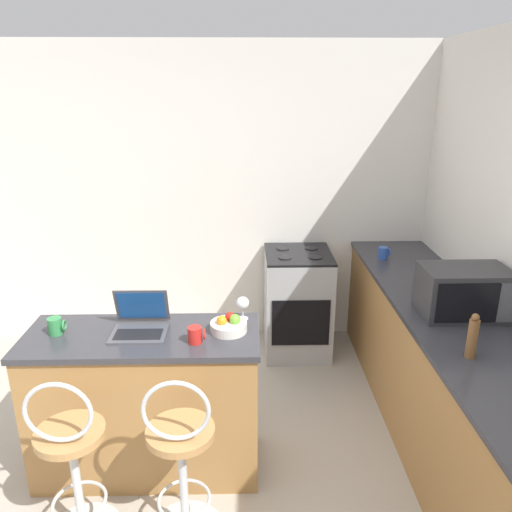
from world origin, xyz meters
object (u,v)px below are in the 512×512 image
at_px(mug_blue, 383,253).
at_px(mug_green, 56,326).
at_px(bar_stool_far, 182,464).
at_px(laptop, 140,321).
at_px(microwave, 464,292).
at_px(fruit_bowl, 229,325).
at_px(bar_stool_near, 73,466).
at_px(wine_glass_tall, 243,304).
at_px(mug_red, 196,335).
at_px(stove_range, 297,303).
at_px(pepper_mill, 473,337).

bearing_deg(mug_blue, mug_green, -150.42).
bearing_deg(bar_stool_far, laptop, 115.94).
distance_m(bar_stool_far, microwave, 1.90).
bearing_deg(bar_stool_far, fruit_bowl, 67.77).
bearing_deg(mug_green, bar_stool_near, -68.61).
bearing_deg(wine_glass_tall, bar_stool_near, -139.95).
height_order(laptop, mug_red, laptop).
bearing_deg(mug_green, fruit_bowl, 0.70).
bearing_deg(bar_stool_near, bar_stool_far, 0.00).
height_order(stove_range, mug_green, mug_green).
bearing_deg(laptop, mug_blue, 35.04).
height_order(fruit_bowl, mug_red, fruit_bowl).
xyz_separation_m(pepper_mill, mug_blue, (-0.04, 1.55, -0.07)).
xyz_separation_m(bar_stool_near, mug_green, (-0.21, 0.54, 0.50)).
distance_m(bar_stool_near, microwave, 2.38).
bearing_deg(pepper_mill, stove_range, 112.55).
height_order(laptop, microwave, microwave).
bearing_deg(bar_stool_near, microwave, 18.62).
bearing_deg(mug_blue, mug_red, -135.68).
distance_m(mug_red, mug_blue, 1.95).
height_order(bar_stool_near, microwave, microwave).
xyz_separation_m(laptop, pepper_mill, (1.76, -0.34, 0.06)).
distance_m(bar_stool_far, laptop, 0.82).
relative_size(wine_glass_tall, mug_red, 1.49).
bearing_deg(mug_blue, wine_glass_tall, -136.56).
bearing_deg(mug_red, fruit_bowl, 36.26).
relative_size(bar_stool_near, mug_green, 10.09).
bearing_deg(bar_stool_far, microwave, 24.08).
height_order(microwave, wine_glass_tall, microwave).
bearing_deg(bar_stool_far, stove_range, 68.33).
bearing_deg(fruit_bowl, bar_stool_far, -112.23).
distance_m(microwave, wine_glass_tall, 1.34).
bearing_deg(fruit_bowl, mug_green, -179.30).
relative_size(bar_stool_far, pepper_mill, 4.00).
relative_size(laptop, mug_blue, 3.15).
distance_m(laptop, stove_range, 1.80).
bearing_deg(mug_blue, bar_stool_far, -128.96).
xyz_separation_m(stove_range, mug_red, (-0.72, -1.52, 0.50)).
xyz_separation_m(laptop, mug_green, (-0.47, -0.04, -0.01)).
bearing_deg(mug_red, mug_blue, 44.32).
height_order(laptop, stove_range, laptop).
height_order(laptop, mug_green, laptop).
relative_size(stove_range, mug_green, 9.35).
xyz_separation_m(pepper_mill, mug_green, (-2.23, 0.31, -0.07)).
bearing_deg(pepper_mill, mug_blue, 91.43).
distance_m(laptop, pepper_mill, 1.80).
xyz_separation_m(pepper_mill, wine_glass_tall, (-1.18, 0.47, -0.02)).
xyz_separation_m(stove_range, pepper_mill, (0.71, -1.71, 0.57)).
height_order(pepper_mill, mug_green, pepper_mill).
bearing_deg(stove_range, mug_blue, -13.31).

